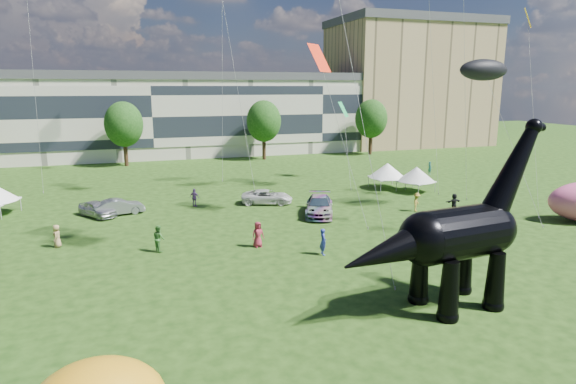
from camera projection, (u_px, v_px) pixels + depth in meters
name	position (u px, v px, depth m)	size (l,w,h in m)	color
ground	(401.00, 331.00, 21.88)	(220.00, 220.00, 0.00)	#16330C
terrace_row	(151.00, 118.00, 75.75)	(78.00, 11.00, 12.00)	beige
apartment_block	(408.00, 86.00, 92.00)	(28.00, 18.00, 22.00)	tan
tree_mid_left	(123.00, 121.00, 66.12)	(5.20, 5.20, 9.44)	#382314
tree_mid_right	(264.00, 118.00, 72.18)	(5.20, 5.20, 9.44)	#382314
tree_far_right	(371.00, 116.00, 77.62)	(5.20, 5.20, 9.44)	#382314
dinosaur_sculpture	(452.00, 238.00, 23.50)	(11.87, 3.57, 9.66)	black
car_silver	(97.00, 209.00, 40.99)	(1.61, 3.99, 1.36)	#ADACB1
car_grey	(119.00, 207.00, 41.59)	(1.47, 4.22, 1.39)	slate
car_white	(267.00, 197.00, 45.50)	(2.21, 4.80, 1.33)	silver
car_dark	(319.00, 206.00, 41.47)	(2.28, 5.62, 1.63)	#595960
gazebo_near	(416.00, 174.00, 50.46)	(4.92, 4.92, 2.68)	silver
gazebo_far	(387.00, 171.00, 52.25)	(4.11, 4.11, 2.78)	white
visitors	(285.00, 228.00, 34.88)	(49.50, 43.33, 1.81)	teal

